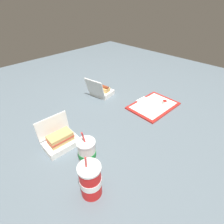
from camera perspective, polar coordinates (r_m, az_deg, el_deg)
The scene contains 9 objects.
ground_plane at distance 1.25m, azimuth -0.44°, elevation -1.62°, with size 3.20×3.20×0.00m, color slate.
food_tray at distance 1.39m, azimuth 13.33°, elevation 2.00°, with size 0.38×0.28×0.01m.
ketchup_cup at distance 1.42m, azimuth 16.80°, elevation 3.10°, with size 0.04×0.04×0.02m.
napkin_stack at distance 1.42m, azimuth 10.59°, elevation 3.57°, with size 0.10×0.10×0.00m, color white.
plastic_fork at distance 1.41m, azimuth 16.40°, elevation 2.23°, with size 0.11×0.01×0.01m, color white.
clamshell_hotdog_back at distance 1.50m, azimuth -3.58°, elevation 6.97°, with size 0.21×0.20×0.17m.
clamshell_sandwich_front at distance 1.05m, azimuth -16.67°, elevation -8.59°, with size 0.20×0.15×0.17m.
soda_cup_center at distance 0.92m, azimuth -8.15°, elevation -12.83°, with size 0.09×0.09×0.20m.
soda_cup_right at distance 0.79m, azimuth -7.02°, elevation -21.28°, with size 0.10×0.10×0.24m.
Camera 1 is at (0.71, 0.71, 0.74)m, focal length 28.00 mm.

